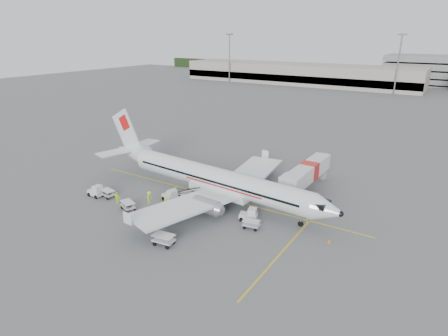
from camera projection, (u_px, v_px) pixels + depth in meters
The scene contains 24 objects.
ground at pixel (217, 197), 54.18m from camera, with size 360.00×360.00×0.00m, color #56595B.
stripe_lead at pixel (217, 197), 54.18m from camera, with size 44.00×0.20×0.01m, color yellow.
stripe_cross at pixel (284, 250), 40.79m from camera, with size 0.20×20.00×0.01m, color yellow.
terminal_west at pixel (297, 74), 176.21m from camera, with size 110.00×22.00×9.00m, color gray, non-canonical shape.
treeline at pixel (403, 73), 192.48m from camera, with size 300.00×3.00×6.00m, color black, non-canonical shape.
mast_west at pixel (229, 58), 179.50m from camera, with size 3.20×1.20×22.00m, color slate, non-canonical shape.
mast_center at pixel (398, 65), 141.89m from camera, with size 3.20×1.20×22.00m, color slate, non-canonical shape.
aircraft at pixel (216, 164), 51.42m from camera, with size 38.62×30.27×10.65m, color white, non-canonical shape.
jet_bridge at pixel (308, 177), 55.90m from camera, with size 3.02×16.12×4.23m, color silver, non-canonical shape.
belt_loader at pixel (189, 190), 53.18m from camera, with size 4.81×1.80×2.61m, color silver, non-canonical shape.
tug_fore at pixel (248, 214), 47.02m from camera, with size 2.21×1.27×1.71m, color silver, non-canonical shape.
tug_mid at pixel (170, 195), 52.60m from camera, with size 2.22×1.27×1.72m, color silver, non-canonical shape.
tug_aft at pixel (96, 191), 54.07m from camera, with size 2.25×1.29×1.74m, color silver, non-canonical shape.
cart_loaded_a at pixel (128, 206), 49.94m from camera, with size 2.26×1.33×1.18m, color silver, non-canonical shape.
cart_loaded_b at pixel (108, 194), 53.78m from camera, with size 2.21×1.31×1.15m, color silver, non-canonical shape.
cart_empty_a at pixel (164, 240), 41.62m from camera, with size 2.43×1.44×1.27m, color silver, non-canonical shape.
cart_empty_b at pixel (251, 224), 45.18m from camera, with size 2.03×1.20×1.06m, color silver, non-canonical shape.
cone_nose at pixel (329, 241), 42.10m from camera, with size 0.34×0.34×0.56m, color orange.
cone_port at pixel (276, 160), 69.18m from camera, with size 0.36×0.36×0.59m, color orange.
cone_stbd at pixel (146, 218), 47.27m from camera, with size 0.37×0.37×0.60m, color orange.
crew_a at pixel (166, 202), 50.41m from camera, with size 0.64×0.42×1.76m, color #B5E014.
crew_b at pixel (175, 193), 53.00m from camera, with size 0.89×0.70×1.84m, color #B5E014.
crew_c at pixel (149, 197), 51.82m from camera, with size 1.13×0.65×1.75m, color #B5E014.
crew_d at pixel (117, 198), 51.63m from camera, with size 0.99×0.41×1.69m, color #B5E014.
Camera 1 is at (27.32, -41.38, 22.25)m, focal length 30.00 mm.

